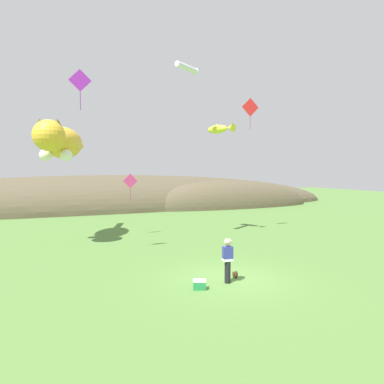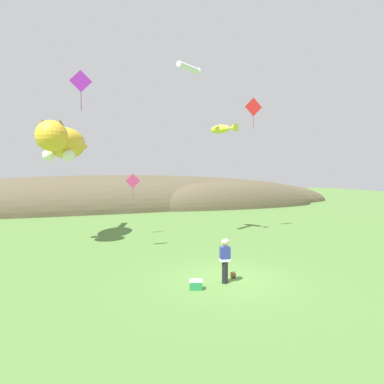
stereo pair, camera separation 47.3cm
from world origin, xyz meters
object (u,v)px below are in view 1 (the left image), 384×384
object	(u,v)px
kite_diamond_pink	(130,181)
kite_spool	(235,275)
kite_diamond_violet	(80,81)
kite_diamond_red	(250,107)
kite_fish_windsock	(220,129)
kite_tube_streamer	(187,68)
festival_attendant	(228,259)
picnic_cooler	(199,285)
kite_giant_cat	(60,142)

from	to	relation	value
kite_diamond_pink	kite_spool	bearing A→B (deg)	-80.04
kite_diamond_violet	kite_diamond_red	size ratio (longest dim) A/B	0.89
kite_fish_windsock	kite_diamond_red	world-z (taller)	kite_diamond_red
kite_tube_streamer	kite_diamond_violet	bearing A→B (deg)	-157.52
festival_attendant	kite_spool	xyz separation A→B (m)	(0.61, 0.44, -0.81)
kite_diamond_red	festival_attendant	bearing A→B (deg)	-126.84
picnic_cooler	kite_tube_streamer	world-z (taller)	kite_tube_streamer
picnic_cooler	kite_diamond_red	bearing A→B (deg)	49.06
picnic_cooler	kite_diamond_violet	bearing A→B (deg)	119.96
festival_attendant	kite_fish_windsock	world-z (taller)	kite_fish_windsock
kite_spool	kite_diamond_red	world-z (taller)	kite_diamond_red
kite_diamond_pink	kite_fish_windsock	bearing A→B (deg)	-10.39
picnic_cooler	kite_fish_windsock	distance (m)	14.16
picnic_cooler	kite_diamond_red	xyz separation A→B (m)	(8.59, 9.91, 8.93)
kite_tube_streamer	festival_attendant	bearing A→B (deg)	-102.17
festival_attendant	kite_diamond_violet	xyz separation A→B (m)	(-4.95, 6.02, 7.95)
picnic_cooler	kite_diamond_violet	xyz separation A→B (m)	(-3.60, 6.25, 8.73)
kite_giant_cat	kite_fish_windsock	size ratio (longest dim) A/B	3.20
kite_spool	picnic_cooler	size ratio (longest dim) A/B	0.48
kite_diamond_pink	kite_giant_cat	bearing A→B (deg)	-179.37
kite_spool	festival_attendant	bearing A→B (deg)	-144.05
kite_diamond_pink	picnic_cooler	bearing A→B (deg)	-90.25
kite_diamond_red	kite_spool	bearing A→B (deg)	-125.72
kite_diamond_red	kite_fish_windsock	bearing A→B (deg)	169.23
kite_spool	kite_diamond_violet	xyz separation A→B (m)	(-5.55, 5.58, 8.77)
picnic_cooler	kite_fish_windsock	world-z (taller)	kite_fish_windsock
kite_fish_windsock	kite_diamond_pink	world-z (taller)	kite_fish_windsock
festival_attendant	kite_fish_windsock	size ratio (longest dim) A/B	0.76
picnic_cooler	kite_diamond_red	world-z (taller)	kite_diamond_red
picnic_cooler	kite_spool	bearing A→B (deg)	18.98
kite_spool	kite_giant_cat	bearing A→B (deg)	120.37
kite_tube_streamer	kite_diamond_pink	world-z (taller)	kite_tube_streamer
picnic_cooler	kite_diamond_violet	world-z (taller)	kite_diamond_violet
kite_giant_cat	kite_fish_windsock	xyz separation A→B (m)	(10.70, -1.11, 1.22)
kite_spool	kite_diamond_violet	size ratio (longest dim) A/B	0.14
kite_spool	picnic_cooler	distance (m)	2.06
kite_giant_cat	picnic_cooler	bearing A→B (deg)	-69.14
kite_diamond_pink	kite_diamond_violet	world-z (taller)	kite_diamond_violet
picnic_cooler	kite_diamond_pink	xyz separation A→B (m)	(0.05, 11.49, 3.60)
festival_attendant	kite_diamond_red	xyz separation A→B (m)	(7.25, 9.67, 8.15)
kite_spool	kite_diamond_pink	world-z (taller)	kite_diamond_pink
kite_spool	kite_giant_cat	distance (m)	13.91
kite_spool	kite_fish_windsock	xyz separation A→B (m)	(4.39, 9.66, 7.36)
kite_fish_windsock	kite_tube_streamer	bearing A→B (deg)	-157.99
kite_giant_cat	kite_diamond_red	bearing A→B (deg)	-6.75
kite_fish_windsock	kite_diamond_red	distance (m)	2.80
kite_fish_windsock	kite_diamond_violet	size ratio (longest dim) A/B	1.18
kite_diamond_red	kite_diamond_pink	bearing A→B (deg)	169.51
kite_spool	picnic_cooler	bearing A→B (deg)	-161.02
picnic_cooler	kite_fish_windsock	bearing A→B (deg)	58.47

